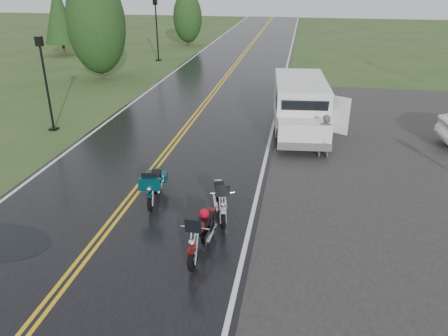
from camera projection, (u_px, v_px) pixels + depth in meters
name	position (u px, v px, depth m)	size (l,w,h in m)	color
ground	(113.00, 222.00, 12.17)	(120.00, 120.00, 0.00)	#2D471E
road	(196.00, 115.00, 21.13)	(8.00, 100.00, 0.04)	black
motorcycle_red	(193.00, 249.00, 9.93)	(0.77, 2.13, 1.26)	#570D0A
motorcycle_teal	(150.00, 194.00, 12.45)	(0.72, 1.97, 1.16)	#043136
motorcycle_silver	(223.00, 210.00, 11.57)	(0.75, 2.05, 1.21)	#A8AAB0
van_white	(281.00, 121.00, 16.79)	(2.18, 5.81, 2.28)	white
person_at_van	(324.00, 137.00, 16.10)	(0.60, 0.39, 1.64)	#4C4A4F
lamp_post_near_left	(46.00, 85.00, 18.43)	(0.35, 0.35, 4.04)	black
lamp_post_far_left	(157.00, 30.00, 33.09)	(0.39, 0.39, 4.58)	black
tree_left_mid	(97.00, 34.00, 27.08)	(3.57, 3.57, 5.58)	#1E3D19
tree_left_far	(188.00, 23.00, 40.09)	(2.62, 2.62, 4.04)	#1E3D19
pine_left_far	(60.00, 20.00, 35.16)	(2.66, 2.66, 5.54)	#1E3D19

